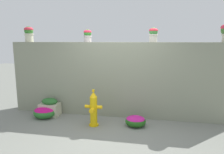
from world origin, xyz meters
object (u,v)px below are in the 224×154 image
(potted_plant_0, at_px, (29,33))
(potted_plant_2, at_px, (153,34))
(fire_hydrant, at_px, (94,109))
(flower_bush_right, at_px, (135,121))
(flower_bush_left, at_px, (44,112))
(planter_box, at_px, (50,107))
(potted_plant_1, at_px, (88,35))

(potted_plant_0, distance_m, potted_plant_2, 3.42)
(potted_plant_0, distance_m, fire_hydrant, 2.89)
(fire_hydrant, distance_m, flower_bush_right, 1.04)
(flower_bush_left, bearing_deg, planter_box, 68.46)
(fire_hydrant, bearing_deg, potted_plant_0, 158.36)
(flower_bush_left, distance_m, flower_bush_right, 2.41)
(potted_plant_1, distance_m, planter_box, 2.21)
(potted_plant_0, distance_m, flower_bush_right, 3.78)
(flower_bush_right, bearing_deg, potted_plant_2, 64.08)
(potted_plant_2, relative_size, planter_box, 0.71)
(potted_plant_1, distance_m, flower_bush_left, 2.35)
(fire_hydrant, xyz_separation_m, planter_box, (-1.35, 0.43, -0.17))
(flower_bush_left, distance_m, planter_box, 0.20)
(fire_hydrant, relative_size, flower_bush_left, 1.53)
(fire_hydrant, bearing_deg, flower_bush_left, 169.79)
(potted_plant_0, bearing_deg, potted_plant_2, 0.88)
(planter_box, bearing_deg, flower_bush_right, -6.66)
(potted_plant_2, xyz_separation_m, fire_hydrant, (-1.34, -0.88, -1.78))
(potted_plant_0, height_order, fire_hydrant, potted_plant_0)
(potted_plant_0, bearing_deg, fire_hydrant, -21.64)
(potted_plant_1, xyz_separation_m, flower_bush_left, (-1.04, -0.62, -2.01))
(potted_plant_0, xyz_separation_m, planter_box, (0.73, -0.40, -2.00))
(potted_plant_2, bearing_deg, potted_plant_1, -179.95)
(flower_bush_left, bearing_deg, potted_plant_0, 139.15)
(potted_plant_1, bearing_deg, fire_hydrant, -66.27)
(potted_plant_0, bearing_deg, flower_bush_right, -12.32)
(potted_plant_1, distance_m, fire_hydrant, 2.00)
(fire_hydrant, bearing_deg, flower_bush_right, 8.90)
(potted_plant_0, relative_size, potted_plant_2, 1.17)
(potted_plant_1, height_order, flower_bush_right, potted_plant_1)
(potted_plant_0, relative_size, planter_box, 0.83)
(potted_plant_0, xyz_separation_m, fire_hydrant, (2.08, -0.83, -1.82))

